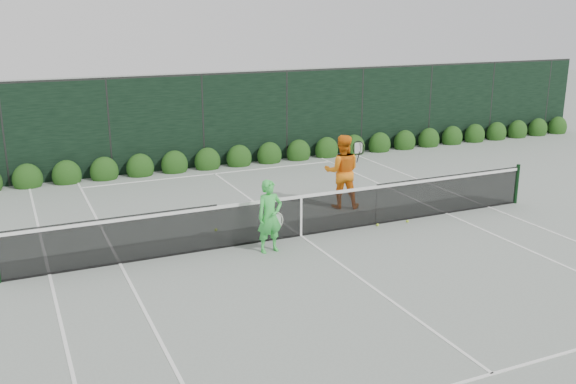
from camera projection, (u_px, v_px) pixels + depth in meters
name	position (u px, v px, depth m)	size (l,w,h in m)	color
ground	(301.00, 236.00, 14.78)	(80.00, 80.00, 0.00)	gray
tennis_net	(300.00, 214.00, 14.63)	(12.90, 0.10, 1.07)	black
player_woman	(270.00, 216.00, 13.64)	(0.66, 0.43, 1.59)	green
player_man	(342.00, 171.00, 16.69)	(1.16, 1.06, 1.94)	orange
court_lines	(301.00, 236.00, 14.78)	(11.03, 23.83, 0.01)	white
windscreen_fence	(363.00, 204.00, 11.99)	(32.00, 21.07, 3.06)	black
hedge_row	(207.00, 162.00, 20.99)	(31.66, 0.65, 0.94)	#163C10
tennis_balls	(307.00, 226.00, 15.39)	(4.55, 1.40, 0.07)	#BAE332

